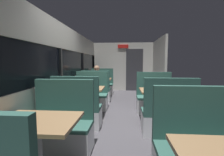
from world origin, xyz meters
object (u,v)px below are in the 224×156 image
at_px(dining_table_mid_window, 85,92).
at_px(bench_mid_window_facing_end, 78,112).
at_px(bench_near_window_facing_entry, 62,130).
at_px(bench_rear_aisle_facing_end, 168,118).
at_px(dining_table_near_window, 37,129).
at_px(seated_passenger, 97,86).
at_px(coffee_cup_primary, 96,77).
at_px(bench_mid_window_facing_entry, 91,98).
at_px(bench_rear_aisle_facing_entry, 154,101).
at_px(dining_table_rear_aisle, 160,94).
at_px(dining_table_far_window, 99,81).
at_px(bench_far_window_facing_end, 96,92).
at_px(bench_far_window_facing_entry, 102,86).

relative_size(dining_table_mid_window, bench_mid_window_facing_end, 0.82).
bearing_deg(bench_near_window_facing_entry, bench_rear_aisle_facing_end, 21.17).
distance_m(dining_table_near_window, bench_mid_window_facing_end, 1.62).
height_order(seated_passenger, coffee_cup_primary, seated_passenger).
bearing_deg(dining_table_mid_window, bench_mid_window_facing_entry, 90.00).
bearing_deg(bench_near_window_facing_entry, bench_rear_aisle_facing_entry, 49.45).
bearing_deg(bench_rear_aisle_facing_entry, dining_table_rear_aisle, -90.00).
relative_size(dining_table_far_window, bench_rear_aisle_facing_end, 0.82).
distance_m(dining_table_mid_window, dining_table_far_window, 2.29).
bearing_deg(dining_table_rear_aisle, bench_far_window_facing_end, 134.96).
height_order(dining_table_far_window, bench_far_window_facing_entry, bench_far_window_facing_entry).
distance_m(bench_rear_aisle_facing_end, coffee_cup_primary, 3.71).
bearing_deg(bench_far_window_facing_end, bench_rear_aisle_facing_end, -54.31).
bearing_deg(seated_passenger, bench_rear_aisle_facing_end, -55.09).
bearing_deg(bench_far_window_facing_end, seated_passenger, 90.00).
bearing_deg(dining_table_mid_window, bench_near_window_facing_entry, -90.00).
bearing_deg(bench_mid_window_facing_end, bench_far_window_facing_entry, 90.00).
height_order(dining_table_far_window, bench_far_window_facing_end, bench_far_window_facing_end).
relative_size(bench_mid_window_facing_entry, coffee_cup_primary, 12.22).
bearing_deg(coffee_cup_primary, bench_near_window_facing_entry, -88.40).
distance_m(dining_table_far_window, bench_rear_aisle_facing_end, 3.67).
bearing_deg(coffee_cup_primary, dining_table_near_window, -88.65).
xyz_separation_m(dining_table_near_window, seated_passenger, (0.00, 3.96, -0.10)).
xyz_separation_m(bench_far_window_facing_end, bench_far_window_facing_entry, (0.00, 1.40, 0.00)).
xyz_separation_m(bench_mid_window_facing_end, dining_table_far_window, (0.00, 2.99, 0.31)).
distance_m(bench_far_window_facing_end, coffee_cup_primary, 0.82).
height_order(dining_table_near_window, bench_mid_window_facing_end, bench_mid_window_facing_end).
distance_m(dining_table_near_window, bench_rear_aisle_facing_entry, 3.33).
distance_m(bench_near_window_facing_entry, bench_mid_window_facing_entry, 2.29).
bearing_deg(dining_table_rear_aisle, bench_mid_window_facing_entry, 153.32).
distance_m(dining_table_mid_window, bench_mid_window_facing_end, 0.77).
bearing_deg(coffee_cup_primary, dining_table_mid_window, -87.28).
relative_size(dining_table_mid_window, coffee_cup_primary, 10.00).
distance_m(bench_near_window_facing_entry, bench_far_window_facing_entry, 4.58).
relative_size(dining_table_far_window, bench_rear_aisle_facing_entry, 0.82).
bearing_deg(dining_table_near_window, bench_rear_aisle_facing_entry, 57.33).
distance_m(bench_rear_aisle_facing_entry, seated_passenger, 2.15).
xyz_separation_m(bench_rear_aisle_facing_entry, coffee_cup_primary, (-1.90, 1.76, 0.46)).
relative_size(bench_far_window_facing_entry, bench_rear_aisle_facing_end, 1.00).
bearing_deg(dining_table_rear_aisle, bench_mid_window_facing_end, -164.41).
bearing_deg(dining_table_rear_aisle, bench_rear_aisle_facing_entry, 90.00).
height_order(bench_near_window_facing_entry, coffee_cup_primary, bench_near_window_facing_entry).
height_order(bench_near_window_facing_entry, bench_mid_window_facing_entry, same).
height_order(bench_far_window_facing_entry, seated_passenger, seated_passenger).
distance_m(bench_mid_window_facing_entry, bench_rear_aisle_facing_entry, 1.80).
relative_size(bench_near_window_facing_entry, dining_table_mid_window, 1.22).
bearing_deg(coffee_cup_primary, bench_far_window_facing_entry, 81.63).
bearing_deg(bench_near_window_facing_entry, dining_table_rear_aisle, 37.88).
bearing_deg(bench_near_window_facing_entry, bench_mid_window_facing_end, 90.00).
bearing_deg(dining_table_far_window, dining_table_mid_window, -90.00).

